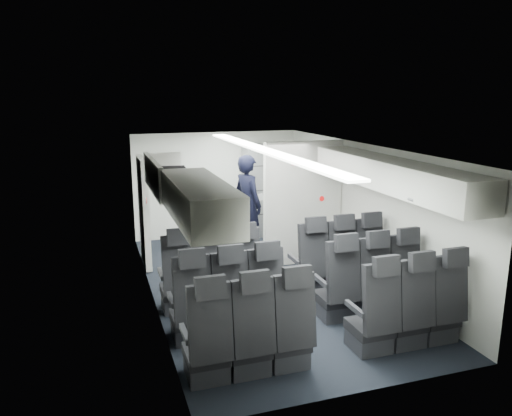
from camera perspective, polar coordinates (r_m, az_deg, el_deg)
cabin_shell at (r=7.53m, az=0.95°, el=-0.85°), size 3.41×6.01×2.16m
seat_row_front at (r=7.27m, az=2.32°, el=-7.34°), size 3.33×0.56×1.24m
seat_row_mid at (r=6.49m, az=5.13°, el=-9.96°), size 3.33×0.56×1.24m
seat_row_rear at (r=5.75m, az=8.76°, el=-13.24°), size 3.33×0.56×1.24m
overhead_bin_left_rear at (r=5.12m, az=-6.52°, el=0.82°), size 0.53×1.80×0.40m
overhead_bin_left_front_open at (r=6.83m, az=-9.85°, el=2.76°), size 0.64×1.70×0.72m
overhead_bin_right_rear at (r=6.30m, az=19.29°, el=2.48°), size 0.53×1.80×0.40m
overhead_bin_right_front at (r=7.74m, az=11.46°, el=4.82°), size 0.53×1.70×0.40m
bulkhead_partition at (r=8.62m, az=5.37°, el=0.56°), size 1.40×0.15×2.13m
galley_unit at (r=10.38m, az=0.99°, el=2.06°), size 0.85×0.52×1.90m
boarding_door at (r=8.72m, az=-12.70°, el=-0.38°), size 0.12×1.27×1.86m
flight_attendant at (r=9.23m, az=-0.93°, el=0.45°), size 0.64×0.78×1.83m
carry_on_bag at (r=6.95m, az=-9.87°, el=3.53°), size 0.46×0.34×0.26m
papers at (r=9.22m, az=0.29°, el=1.19°), size 0.19×0.05×0.13m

